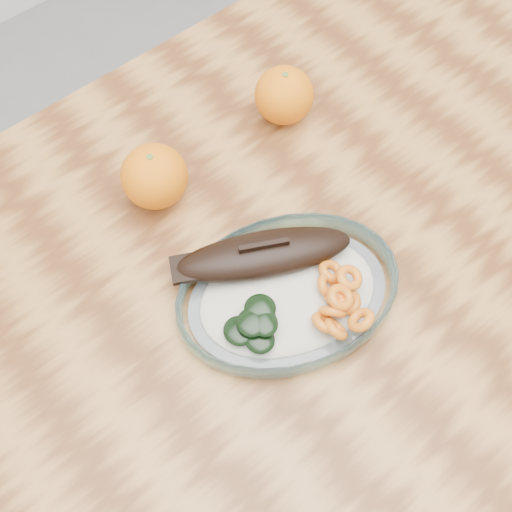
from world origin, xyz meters
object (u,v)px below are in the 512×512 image
Objects in this scene: plated_meal at (287,290)px; dining_table at (279,296)px; orange_right at (284,95)px; orange_left at (154,176)px.

dining_table is at bearing 75.89° from plated_meal.
dining_table is at bearing -130.41° from orange_right.
orange_left reaches higher than dining_table.
orange_left is 0.21m from orange_right.
dining_table is 14.14× the size of orange_left.
plated_meal is at bearing -129.20° from orange_right.
orange_left is (-0.06, 0.18, 0.14)m from dining_table.
orange_left reaches higher than plated_meal.
orange_right is at bearing 69.81° from plated_meal.
dining_table is 1.95× the size of plated_meal.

